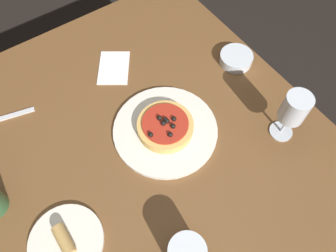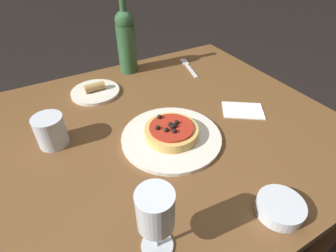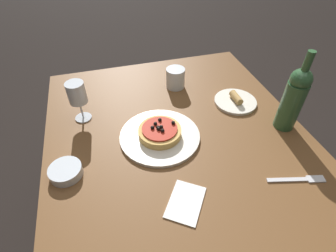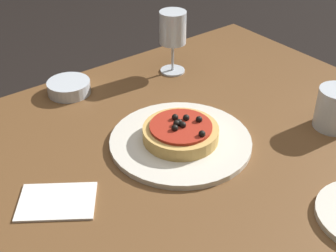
{
  "view_description": "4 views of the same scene",
  "coord_description": "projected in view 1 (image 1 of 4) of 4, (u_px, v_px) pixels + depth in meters",
  "views": [
    {
      "loc": [
        0.38,
        -0.19,
        1.54
      ],
      "look_at": [
        0.01,
        0.07,
        0.76
      ],
      "focal_mm": 35.0,
      "sensor_mm": 36.0,
      "label": 1
    },
    {
      "loc": [
        0.3,
        0.58,
        1.24
      ],
      "look_at": [
        0.01,
        0.06,
        0.77
      ],
      "focal_mm": 28.0,
      "sensor_mm": 36.0,
      "label": 2
    },
    {
      "loc": [
        -0.67,
        0.23,
        1.41
      ],
      "look_at": [
        -0.05,
        0.05,
        0.82
      ],
      "focal_mm": 28.0,
      "sensor_mm": 36.0,
      "label": 3
    },
    {
      "loc": [
        -0.5,
        -0.54,
        1.3
      ],
      "look_at": [
        -0.01,
        0.1,
        0.75
      ],
      "focal_mm": 50.0,
      "sensor_mm": 36.0,
      "label": 4
    }
  ],
  "objects": [
    {
      "name": "ground_plane",
      "position": [
        155.0,
        213.0,
        1.54
      ],
      "size": [
        14.0,
        14.0,
        0.0
      ],
      "primitive_type": "plane",
      "color": "black"
    },
    {
      "name": "dining_table",
      "position": [
        147.0,
        157.0,
        1.0
      ],
      "size": [
        1.12,
        0.97,
        0.73
      ],
      "color": "brown",
      "rests_on": "ground_plane"
    },
    {
      "name": "dinner_plate",
      "position": [
        165.0,
        130.0,
        0.93
      ],
      "size": [
        0.3,
        0.3,
        0.01
      ],
      "color": "silver",
      "rests_on": "dining_table"
    },
    {
      "name": "pizza",
      "position": [
        165.0,
        126.0,
        0.91
      ],
      "size": [
        0.16,
        0.16,
        0.05
      ],
      "color": "tan",
      "rests_on": "dinner_plate"
    },
    {
      "name": "wine_glass",
      "position": [
        294.0,
        109.0,
        0.83
      ],
      "size": [
        0.07,
        0.07,
        0.17
      ],
      "color": "silver",
      "rests_on": "dining_table"
    },
    {
      "name": "side_bowl",
      "position": [
        236.0,
        59.0,
        1.05
      ],
      "size": [
        0.11,
        0.11,
        0.03
      ],
      "color": "silver",
      "rests_on": "dining_table"
    },
    {
      "name": "side_plate",
      "position": [
        66.0,
        241.0,
        0.77
      ],
      "size": [
        0.18,
        0.18,
        0.04
      ],
      "color": "silver",
      "rests_on": "dining_table"
    },
    {
      "name": "paper_napkin",
      "position": [
        114.0,
        68.0,
        1.05
      ],
      "size": [
        0.17,
        0.16,
        0.0
      ],
      "color": "white",
      "rests_on": "dining_table"
    }
  ]
}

